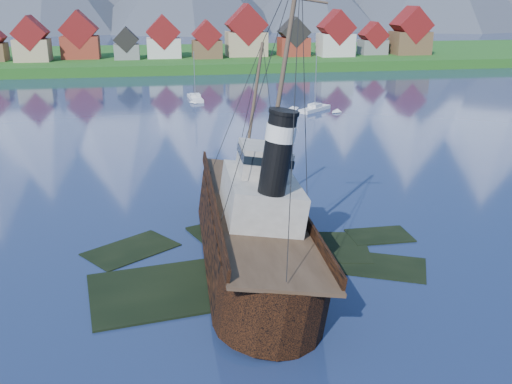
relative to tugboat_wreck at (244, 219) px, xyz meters
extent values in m
plane|color=#1A274A|center=(-1.29, -3.45, -3.34)|extent=(1400.00, 1400.00, 0.00)
cube|color=black|center=(-4.29, -5.45, -3.66)|extent=(19.08, 11.42, 1.00)
cube|color=black|center=(4.71, 0.55, -3.72)|extent=(15.15, 9.76, 1.00)
cube|color=black|center=(0.71, 5.55, -3.62)|extent=(11.45, 9.06, 1.00)
cube|color=black|center=(10.71, -4.45, -3.76)|extent=(10.27, 8.34, 1.00)
cube|color=black|center=(-10.29, 2.55, -3.74)|extent=(9.42, 8.68, 1.00)
cube|color=black|center=(13.71, 1.55, -3.69)|extent=(6.00, 4.00, 1.00)
cube|color=#194E16|center=(-1.29, 166.55, -3.34)|extent=(600.00, 80.00, 3.20)
cube|color=#3F3D38|center=(-1.29, 128.55, -3.34)|extent=(600.00, 2.50, 2.00)
cube|color=tan|center=(-44.29, 146.55, 3.06)|extent=(10.50, 9.00, 6.80)
cube|color=maroon|center=(-44.29, 146.55, 8.35)|extent=(10.69, 9.18, 10.69)
cube|color=maroon|center=(-30.29, 152.55, 3.26)|extent=(12.00, 8.50, 7.20)
cube|color=maroon|center=(-30.29, 152.55, 9.02)|extent=(12.22, 8.67, 12.22)
cube|color=slate|center=(-15.29, 147.55, 2.06)|extent=(8.00, 7.00, 4.80)
cube|color=black|center=(-15.29, 147.55, 5.90)|extent=(8.15, 7.14, 8.15)
cube|color=beige|center=(-3.29, 150.55, 2.86)|extent=(11.00, 9.50, 6.40)
cube|color=maroon|center=(-3.29, 150.55, 8.04)|extent=(11.20, 9.69, 11.20)
cube|color=brown|center=(10.71, 146.55, 2.56)|extent=(9.50, 8.00, 5.80)
cube|color=maroon|center=(10.71, 146.55, 7.17)|extent=(9.67, 8.16, 9.67)
cube|color=tan|center=(24.71, 151.55, 3.66)|extent=(13.50, 10.00, 8.00)
cube|color=maroon|center=(24.71, 151.55, 10.09)|extent=(13.75, 10.20, 13.75)
cube|color=maroon|center=(40.71, 148.55, 2.76)|extent=(10.00, 8.50, 6.20)
cube|color=black|center=(40.71, 148.55, 7.66)|extent=(10.18, 8.67, 10.18)
cube|color=beige|center=(54.71, 145.55, 3.41)|extent=(11.50, 9.00, 7.50)
cube|color=maroon|center=(54.71, 145.55, 9.23)|extent=(11.71, 9.18, 11.71)
cube|color=slate|center=(69.71, 149.55, 2.16)|extent=(9.00, 7.50, 5.00)
cube|color=maroon|center=(69.71, 149.55, 6.28)|extent=(9.16, 7.65, 9.16)
cube|color=brown|center=(82.71, 147.55, 3.56)|extent=(12.50, 10.00, 7.80)
cube|color=maroon|center=(82.71, 147.55, 9.71)|extent=(12.73, 10.20, 12.73)
cube|color=black|center=(0.00, -1.68, -0.84)|extent=(7.82, 22.51, 4.69)
cone|color=black|center=(0.00, 12.93, -0.84)|extent=(7.82, 7.82, 7.82)
cylinder|color=black|center=(0.00, -12.93, -0.84)|extent=(7.82, 7.82, 4.69)
cube|color=#4C3826|center=(0.00, -1.68, 1.62)|extent=(7.66, 29.70, 0.28)
cube|color=black|center=(-3.75, -1.68, 2.12)|extent=(0.22, 28.76, 1.00)
cube|color=black|center=(3.75, -1.68, 2.12)|extent=(0.22, 28.76, 1.00)
cube|color=#ADA89E|center=(0.00, -3.35, 3.29)|extent=(5.81, 9.49, 3.35)
cube|color=#ADA89E|center=(0.00, -2.23, 6.19)|extent=(4.02, 4.47, 2.46)
cylinder|color=black|center=(0.00, -7.04, 8.09)|extent=(2.12, 2.12, 6.25)
cylinder|color=silver|center=(0.00, -7.04, 9.65)|extent=(2.23, 2.23, 1.23)
cylinder|color=#473828|center=(0.00, 7.26, 8.43)|extent=(0.31, 0.31, 13.40)
cylinder|color=#473828|center=(0.00, -4.47, 14.68)|extent=(0.36, 0.36, 14.51)
cube|color=silver|center=(25.17, 65.81, -3.23)|extent=(8.11, 7.55, 1.25)
cube|color=silver|center=(25.17, 65.81, -2.24)|extent=(3.15, 3.11, 0.73)
cylinder|color=gray|center=(25.17, 65.81, 2.82)|extent=(0.15, 0.15, 10.86)
cube|color=silver|center=(1.84, 83.51, -3.24)|extent=(3.15, 9.86, 1.16)
cube|color=silver|center=(1.84, 83.51, -2.32)|extent=(2.33, 2.87, 0.68)
cylinder|color=gray|center=(1.84, 83.51, 2.39)|extent=(0.14, 0.14, 10.10)
camera|label=1|loc=(-7.35, -47.14, 18.99)|focal=40.00mm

